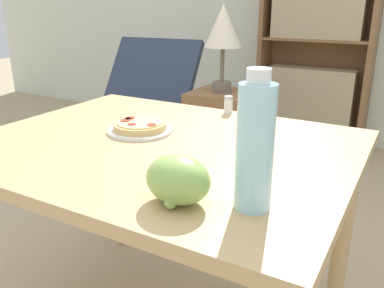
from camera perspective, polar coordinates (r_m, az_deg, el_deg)
name	(u,v)px	position (r m, az deg, el deg)	size (l,w,h in m)	color
dining_table	(161,172)	(1.26, -4.37, -3.90)	(1.13, 0.89, 0.73)	tan
pizza_on_plate	(140,127)	(1.33, -7.29, 2.34)	(0.21, 0.21, 0.04)	white
grape_bunch	(178,180)	(0.85, -1.98, -5.10)	(0.14, 0.11, 0.10)	#93BC5B
drink_bottle	(255,146)	(0.80, 8.84, -0.24)	(0.08, 0.08, 0.29)	#A3DBEA
salt_shaker	(228,105)	(1.55, 5.13, 5.53)	(0.03, 0.03, 0.07)	white
lounge_chair_near	(139,130)	(2.85, -7.41, 2.01)	(0.72, 0.82, 0.88)	slate
bookshelf	(315,49)	(3.43, 16.91, 12.60)	(0.87, 0.28, 1.70)	brown
side_table	(220,144)	(2.45, 3.99, 0.04)	(0.34, 0.34, 0.64)	brown
table_lamp	(223,30)	(2.32, 4.39, 15.67)	(0.21, 0.21, 0.48)	#665B51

